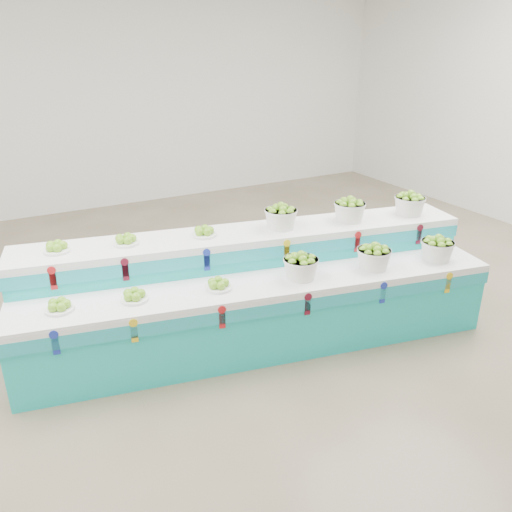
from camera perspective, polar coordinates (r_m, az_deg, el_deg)
name	(u,v)px	position (r m, az deg, el deg)	size (l,w,h in m)	color
ground	(271,325)	(5.42, 1.73, -7.67)	(10.00, 10.00, 0.00)	brown
back_wall	(124,88)	(9.36, -14.42, 17.60)	(10.00, 10.00, 0.00)	silver
display_stand	(256,290)	(5.00, 0.00, -3.81)	(4.46, 1.14, 1.02)	#1CC1BE
plate_lower_left	(59,305)	(4.47, -21.00, -5.08)	(0.24, 0.24, 0.10)	white
plate_lower_mid	(134,295)	(4.46, -13.36, -4.21)	(0.24, 0.24, 0.10)	white
plate_lower_right	(218,284)	(4.54, -4.20, -3.07)	(0.24, 0.24, 0.10)	white
basket_lower_left	(301,266)	(4.73, 4.97, -1.10)	(0.32, 0.32, 0.24)	silver
basket_lower_mid	(374,256)	(5.04, 12.90, -0.05)	(0.32, 0.32, 0.24)	silver
basket_lower_right	(437,248)	(5.42, 19.42, 0.82)	(0.32, 0.32, 0.24)	silver
plate_upper_left	(56,246)	(4.86, -21.25, 1.00)	(0.24, 0.24, 0.10)	white
plate_upper_mid	(126,239)	(4.84, -14.24, 1.82)	(0.24, 0.24, 0.10)	white
plate_upper_right	(204,231)	(4.92, -5.79, 2.77)	(0.24, 0.24, 0.10)	white
basket_upper_left	(281,216)	(5.10, 2.77, 4.40)	(0.32, 0.32, 0.24)	silver
basket_upper_mid	(350,210)	(5.39, 10.32, 5.08)	(0.32, 0.32, 0.24)	silver
basket_upper_right	(410,204)	(5.74, 16.64, 5.59)	(0.32, 0.32, 0.24)	silver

